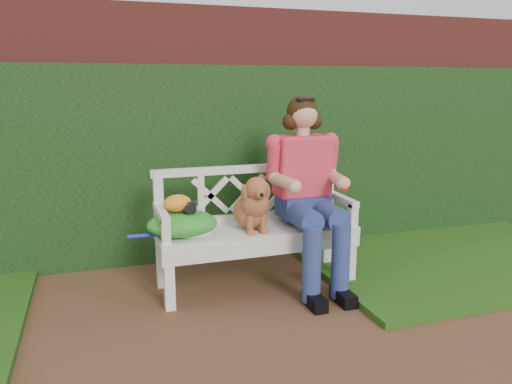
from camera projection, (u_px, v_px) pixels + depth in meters
name	position (u px, v px, depth m)	size (l,w,h in m)	color
ground	(214.00, 351.00, 2.94)	(60.00, 60.00, 0.00)	brown
brick_wall	(162.00, 134.00, 4.47)	(10.00, 0.30, 2.20)	maroon
ivy_hedge	(167.00, 165.00, 4.32)	(10.00, 0.18, 1.70)	#295F21
grass_right	(449.00, 255.00, 4.51)	(2.60, 2.00, 0.05)	#194D0E
garden_bench	(256.00, 257.00, 3.84)	(1.58, 0.60, 0.48)	white
seated_woman	(304.00, 192.00, 3.84)	(0.62, 0.82, 1.46)	#FE4558
dog	(252.00, 202.00, 3.68)	(0.28, 0.38, 0.42)	#A57329
tennis_racket	(186.00, 232.00, 3.61)	(0.65, 0.27, 0.03)	silver
green_bag	(182.00, 223.00, 3.57)	(0.51, 0.39, 0.17)	#1A8427
camera_item	(188.00, 206.00, 3.55)	(0.11, 0.08, 0.07)	black
baseball_glove	(178.00, 203.00, 3.54)	(0.20, 0.15, 0.12)	orange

